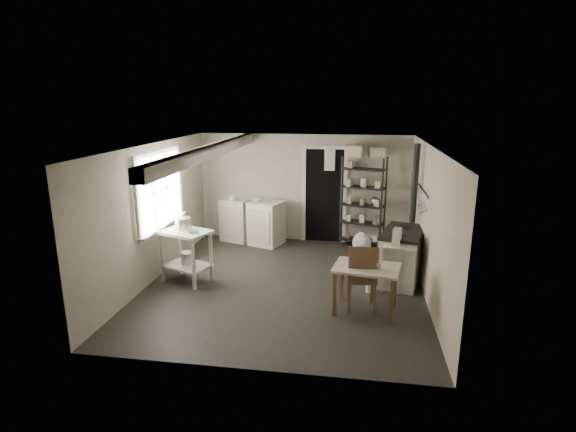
# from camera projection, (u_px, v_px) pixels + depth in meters

# --- Properties ---
(floor) EXTENTS (5.00, 5.00, 0.00)m
(floor) POSITION_uv_depth(u_px,v_px,m) (285.00, 284.00, 7.53)
(floor) COLOR black
(floor) RESTS_ON ground
(ceiling) EXTENTS (5.00, 5.00, 0.00)m
(ceiling) POSITION_uv_depth(u_px,v_px,m) (285.00, 146.00, 6.95)
(ceiling) COLOR white
(ceiling) RESTS_ON wall_back
(wall_back) EXTENTS (4.50, 0.02, 2.30)m
(wall_back) POSITION_uv_depth(u_px,v_px,m) (304.00, 188.00, 9.63)
(wall_back) COLOR #AEA794
(wall_back) RESTS_ON ground
(wall_front) EXTENTS (4.50, 0.02, 2.30)m
(wall_front) POSITION_uv_depth(u_px,v_px,m) (249.00, 276.00, 4.85)
(wall_front) COLOR #AEA794
(wall_front) RESTS_ON ground
(wall_left) EXTENTS (0.02, 5.00, 2.30)m
(wall_left) POSITION_uv_depth(u_px,v_px,m) (154.00, 212.00, 7.57)
(wall_left) COLOR #AEA794
(wall_left) RESTS_ON ground
(wall_right) EXTENTS (0.02, 5.00, 2.30)m
(wall_right) POSITION_uv_depth(u_px,v_px,m) (429.00, 223.00, 6.91)
(wall_right) COLOR #AEA794
(wall_right) RESTS_ON ground
(window) EXTENTS (0.12, 1.76, 1.28)m
(window) POSITION_uv_depth(u_px,v_px,m) (159.00, 190.00, 7.67)
(window) COLOR beige
(window) RESTS_ON wall_left
(doorway) EXTENTS (0.96, 0.10, 2.08)m
(doorway) POSITION_uv_depth(u_px,v_px,m) (324.00, 196.00, 9.58)
(doorway) COLOR beige
(doorway) RESTS_ON ground
(ceiling_beam) EXTENTS (0.18, 5.00, 0.18)m
(ceiling_beam) POSITION_uv_depth(u_px,v_px,m) (211.00, 151.00, 7.15)
(ceiling_beam) COLOR beige
(ceiling_beam) RESTS_ON ceiling
(wallpaper_panel) EXTENTS (0.01, 5.00, 2.30)m
(wallpaper_panel) POSITION_uv_depth(u_px,v_px,m) (429.00, 223.00, 6.91)
(wallpaper_panel) COLOR beige
(wallpaper_panel) RESTS_ON wall_right
(utensil_rail) EXTENTS (0.06, 1.20, 0.44)m
(utensil_rail) POSITION_uv_depth(u_px,v_px,m) (422.00, 190.00, 7.39)
(utensil_rail) COLOR #B5B4B7
(utensil_rail) RESTS_ON wall_right
(prep_table) EXTENTS (0.92, 0.79, 0.89)m
(prep_table) POSITION_uv_depth(u_px,v_px,m) (187.00, 259.00, 7.54)
(prep_table) COLOR beige
(prep_table) RESTS_ON ground
(stockpot) EXTENTS (0.32, 0.32, 0.29)m
(stockpot) POSITION_uv_depth(u_px,v_px,m) (183.00, 226.00, 7.52)
(stockpot) COLOR #B5B4B7
(stockpot) RESTS_ON prep_table
(saucepan) EXTENTS (0.23, 0.23, 0.11)m
(saucepan) POSITION_uv_depth(u_px,v_px,m) (194.00, 235.00, 7.31)
(saucepan) COLOR #B5B4B7
(saucepan) RESTS_ON prep_table
(bucket) EXTENTS (0.26, 0.26, 0.24)m
(bucket) POSITION_uv_depth(u_px,v_px,m) (188.00, 259.00, 7.59)
(bucket) COLOR #B5B4B7
(bucket) RESTS_ON prep_table
(base_cabinets) EXTENTS (1.53, 1.03, 0.93)m
(base_cabinets) POSITION_uv_depth(u_px,v_px,m) (252.00, 221.00, 9.66)
(base_cabinets) COLOR beige
(base_cabinets) RESTS_ON ground
(mixing_bowl) EXTENTS (0.28, 0.28, 0.06)m
(mixing_bowl) POSITION_uv_depth(u_px,v_px,m) (256.00, 200.00, 9.42)
(mixing_bowl) COLOR white
(mixing_bowl) RESTS_ON base_cabinets
(counter_cup) EXTENTS (0.15, 0.15, 0.10)m
(counter_cup) POSITION_uv_depth(u_px,v_px,m) (232.00, 199.00, 9.45)
(counter_cup) COLOR white
(counter_cup) RESTS_ON base_cabinets
(shelf_rack) EXTENTS (0.95, 0.59, 1.88)m
(shelf_rack) POSITION_uv_depth(u_px,v_px,m) (363.00, 202.00, 9.28)
(shelf_rack) COLOR black
(shelf_rack) RESTS_ON ground
(shelf_jar) EXTENTS (0.09, 0.10, 0.18)m
(shelf_jar) POSITION_uv_depth(u_px,v_px,m) (348.00, 182.00, 9.18)
(shelf_jar) COLOR white
(shelf_jar) RESTS_ON shelf_rack
(storage_box_a) EXTENTS (0.38, 0.35, 0.23)m
(storage_box_a) POSITION_uv_depth(u_px,v_px,m) (355.00, 150.00, 9.00)
(storage_box_a) COLOR beige
(storage_box_a) RESTS_ON shelf_rack
(storage_box_b) EXTENTS (0.34, 0.32, 0.19)m
(storage_box_b) POSITION_uv_depth(u_px,v_px,m) (377.00, 151.00, 9.01)
(storage_box_b) COLOR beige
(storage_box_b) RESTS_ON shelf_rack
(stove) EXTENTS (0.89, 1.24, 0.88)m
(stove) POSITION_uv_depth(u_px,v_px,m) (402.00, 256.00, 7.56)
(stove) COLOR beige
(stove) RESTS_ON ground
(stovepipe) EXTENTS (0.14, 0.14, 1.47)m
(stovepipe) POSITION_uv_depth(u_px,v_px,m) (415.00, 184.00, 7.73)
(stovepipe) COLOR black
(stovepipe) RESTS_ON stove
(side_ledge) EXTENTS (0.54, 0.33, 0.80)m
(side_ledge) POSITION_uv_depth(u_px,v_px,m) (398.00, 268.00, 7.05)
(side_ledge) COLOR beige
(side_ledge) RESTS_ON ground
(oats_box) EXTENTS (0.16, 0.21, 0.27)m
(oats_box) POSITION_uv_depth(u_px,v_px,m) (397.00, 232.00, 6.94)
(oats_box) COLOR beige
(oats_box) RESTS_ON side_ledge
(work_table) EXTENTS (1.01, 0.78, 0.69)m
(work_table) POSITION_uv_depth(u_px,v_px,m) (366.00, 287.00, 6.45)
(work_table) COLOR beige
(work_table) RESTS_ON ground
(table_cup) EXTENTS (0.13, 0.13, 0.09)m
(table_cup) POSITION_uv_depth(u_px,v_px,m) (379.00, 261.00, 6.27)
(table_cup) COLOR white
(table_cup) RESTS_ON work_table
(chair) EXTENTS (0.44, 0.46, 1.01)m
(chair) POSITION_uv_depth(u_px,v_px,m) (362.00, 277.00, 6.55)
(chair) COLOR #523723
(chair) RESTS_ON ground
(flour_sack) EXTENTS (0.45, 0.41, 0.45)m
(flour_sack) POSITION_uv_depth(u_px,v_px,m) (362.00, 242.00, 8.94)
(flour_sack) COLOR silver
(flour_sack) RESTS_ON ground
(floor_crock) EXTENTS (0.16, 0.16, 0.16)m
(floor_crock) POSITION_uv_depth(u_px,v_px,m) (370.00, 288.00, 7.19)
(floor_crock) COLOR white
(floor_crock) RESTS_ON ground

